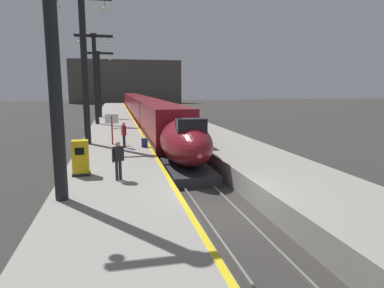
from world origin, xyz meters
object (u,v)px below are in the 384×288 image
(passenger_mid_platform, at_px, (118,158))
(station_column_near, at_px, (52,34))
(ticket_machine_yellow, at_px, (81,159))
(departure_info_board, at_px, (112,123))
(rolling_suitcase, at_px, (145,143))
(passenger_near_edge, at_px, (124,133))
(highspeed_train_main, at_px, (141,108))
(station_column_mid, at_px, (84,57))
(station_column_far, at_px, (95,71))
(station_column_distant, at_px, (99,78))

(passenger_mid_platform, bearing_deg, station_column_near, -132.61)
(station_column_near, bearing_deg, ticket_machine_yellow, 84.19)
(station_column_near, relative_size, passenger_mid_platform, 5.61)
(departure_info_board, bearing_deg, passenger_mid_platform, -88.20)
(rolling_suitcase, height_order, ticket_machine_yellow, ticket_machine_yellow)
(station_column_near, relative_size, departure_info_board, 4.47)
(passenger_near_edge, distance_m, ticket_machine_yellow, 7.24)
(rolling_suitcase, bearing_deg, passenger_near_edge, 175.15)
(highspeed_train_main, distance_m, passenger_near_edge, 30.32)
(passenger_mid_platform, bearing_deg, station_column_mid, 100.84)
(ticket_machine_yellow, bearing_deg, highspeed_train_main, 81.48)
(passenger_near_edge, height_order, departure_info_board, departure_info_board)
(station_column_mid, distance_m, passenger_near_edge, 6.06)
(passenger_near_edge, height_order, rolling_suitcase, passenger_near_edge)
(station_column_far, height_order, ticket_machine_yellow, station_column_far)
(passenger_mid_platform, relative_size, departure_info_board, 0.80)
(station_column_mid, bearing_deg, station_column_near, -90.00)
(rolling_suitcase, relative_size, ticket_machine_yellow, 0.61)
(highspeed_train_main, bearing_deg, departure_info_board, -98.36)
(station_column_far, xyz_separation_m, passenger_near_edge, (2.46, -16.20, -4.77))
(highspeed_train_main, xyz_separation_m, departure_info_board, (-4.20, -28.60, 0.59))
(station_column_mid, relative_size, departure_info_board, 4.79)
(station_column_far, xyz_separation_m, passenger_mid_platform, (2.00, -24.39, -4.77))
(station_column_near, bearing_deg, highspeed_train_main, 81.71)
(station_column_near, xyz_separation_m, passenger_near_edge, (2.46, 10.36, -4.69))
(highspeed_train_main, distance_m, rolling_suitcase, 30.31)
(station_column_near, height_order, rolling_suitcase, station_column_near)
(rolling_suitcase, bearing_deg, ticket_machine_yellow, -116.83)
(highspeed_train_main, height_order, station_column_distant, station_column_distant)
(station_column_mid, distance_m, ticket_machine_yellow, 10.62)
(station_column_mid, height_order, station_column_distant, station_column_mid)
(station_column_mid, xyz_separation_m, station_column_far, (0.00, 13.92, -0.27))
(station_column_mid, height_order, ticket_machine_yellow, station_column_mid)
(station_column_distant, height_order, rolling_suitcase, station_column_distant)
(station_column_far, xyz_separation_m, station_column_distant, (-0.00, 9.05, -0.49))
(ticket_machine_yellow, bearing_deg, passenger_mid_platform, -37.43)
(station_column_distant, xyz_separation_m, rolling_suitcase, (3.79, -25.37, -4.97))
(highspeed_train_main, xyz_separation_m, station_column_near, (-5.90, -40.49, 4.76))
(highspeed_train_main, relative_size, station_column_mid, 7.47)
(station_column_near, xyz_separation_m, departure_info_board, (1.70, 11.89, -4.17))
(station_column_near, xyz_separation_m, rolling_suitcase, (3.79, 10.25, -5.37))
(passenger_near_edge, xyz_separation_m, rolling_suitcase, (1.33, -0.11, -0.69))
(rolling_suitcase, bearing_deg, station_column_near, -110.31)
(departure_info_board, bearing_deg, ticket_machine_yellow, -99.07)
(ticket_machine_yellow, bearing_deg, station_column_far, 90.87)
(station_column_distant, xyz_separation_m, departure_info_board, (1.70, -23.73, -3.77))
(station_column_distant, xyz_separation_m, ticket_machine_yellow, (0.35, -32.18, -4.53))
(station_column_mid, xyz_separation_m, passenger_near_edge, (2.46, -2.28, -5.05))
(highspeed_train_main, distance_m, station_column_mid, 28.92)
(station_column_distant, height_order, passenger_near_edge, station_column_distant)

